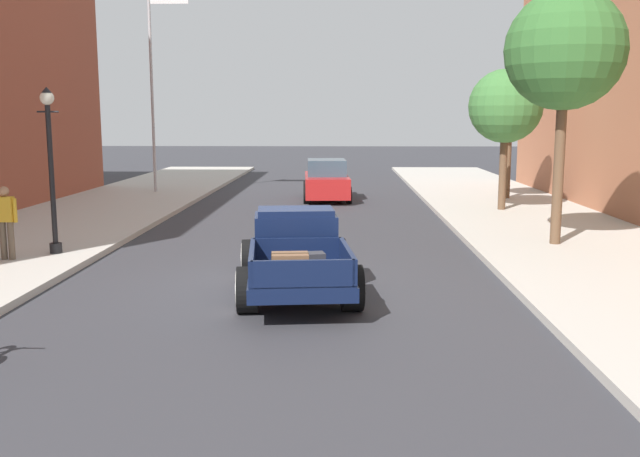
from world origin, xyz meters
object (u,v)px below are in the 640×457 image
(street_tree_nearest, at_px, (565,51))
(flagpole, at_px, (156,59))
(hotrod_truck_navy, at_px, (296,251))
(pedestrian_sidewalk_left, at_px, (6,218))
(street_lamp_near, at_px, (51,158))
(street_tree_second, at_px, (506,107))
(street_tree_third, at_px, (510,111))
(car_background_red, at_px, (326,181))

(street_tree_nearest, bearing_deg, flagpole, 137.09)
(street_tree_nearest, bearing_deg, hotrod_truck_navy, -145.25)
(pedestrian_sidewalk_left, bearing_deg, street_lamp_near, 45.13)
(hotrod_truck_navy, distance_m, street_tree_second, 13.17)
(flagpole, relative_size, street_tree_second, 1.90)
(street_lamp_near, distance_m, flagpole, 14.40)
(hotrod_truck_navy, xyz_separation_m, street_tree_third, (7.45, 14.64, 2.83))
(car_background_red, xyz_separation_m, street_tree_third, (7.18, -0.44, 2.81))
(hotrod_truck_navy, bearing_deg, flagpole, 112.65)
(street_lamp_near, relative_size, flagpole, 0.42)
(hotrod_truck_navy, distance_m, street_tree_nearest, 8.71)
(hotrod_truck_navy, xyz_separation_m, flagpole, (-6.97, 16.69, 5.02))
(street_lamp_near, xyz_separation_m, street_tree_third, (13.29, 11.91, 1.20))
(hotrod_truck_navy, bearing_deg, pedestrian_sidewalk_left, 163.46)
(car_background_red, distance_m, street_tree_third, 7.73)
(hotrod_truck_navy, bearing_deg, street_tree_third, 63.05)
(flagpole, xyz_separation_m, street_tree_nearest, (13.26, -12.33, -0.87))
(car_background_red, height_order, street_lamp_near, street_lamp_near)
(hotrod_truck_navy, height_order, street_tree_second, street_tree_second)
(street_lamp_near, bearing_deg, flagpole, 94.58)
(hotrod_truck_navy, height_order, street_lamp_near, street_lamp_near)
(pedestrian_sidewalk_left, relative_size, street_lamp_near, 0.43)
(street_lamp_near, relative_size, street_tree_third, 0.85)
(hotrod_truck_navy, bearing_deg, street_tree_nearest, 34.75)
(pedestrian_sidewalk_left, bearing_deg, hotrod_truck_navy, -16.54)
(flagpole, bearing_deg, street_tree_second, -22.64)
(street_tree_third, bearing_deg, flagpole, 171.90)
(street_lamp_near, xyz_separation_m, street_tree_nearest, (12.14, 1.63, 2.52))
(street_tree_nearest, height_order, street_tree_third, street_tree_nearest)
(flagpole, height_order, street_tree_nearest, flagpole)
(car_background_red, height_order, street_tree_nearest, street_tree_nearest)
(street_tree_second, xyz_separation_m, street_tree_third, (0.99, 3.55, -0.10))
(street_tree_third, bearing_deg, street_lamp_near, -138.15)
(street_tree_nearest, distance_m, street_tree_third, 10.42)
(hotrod_truck_navy, bearing_deg, street_tree_second, 59.79)
(street_tree_nearest, relative_size, street_tree_third, 1.37)
(flagpole, xyz_separation_m, street_tree_second, (13.42, -5.60, -2.09))
(flagpole, bearing_deg, street_tree_nearest, -42.91)
(street_lamp_near, bearing_deg, pedestrian_sidewalk_left, -134.87)
(pedestrian_sidewalk_left, bearing_deg, street_tree_second, 34.92)
(street_tree_second, bearing_deg, street_lamp_near, -145.82)
(street_tree_nearest, bearing_deg, pedestrian_sidewalk_left, -169.46)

